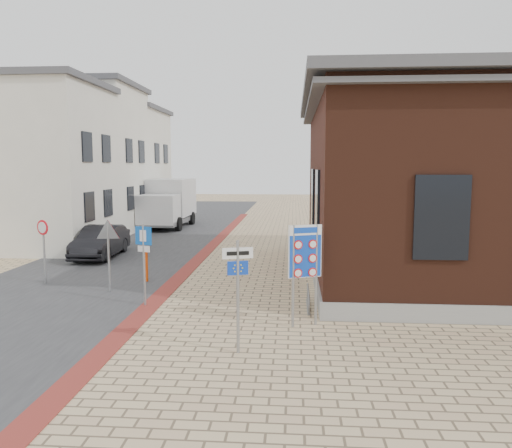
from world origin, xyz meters
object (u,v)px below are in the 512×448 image
(essen_sign, at_px, (238,279))
(bollard, at_px, (147,266))
(parking_sign, at_px, (144,251))
(box_truck, at_px, (169,203))
(sedan, at_px, (101,242))
(border_sign, at_px, (305,254))

(essen_sign, bearing_deg, bollard, 104.71)
(parking_sign, distance_m, bollard, 3.30)
(bollard, bearing_deg, box_truck, 101.39)
(sedan, xyz_separation_m, parking_sign, (4.34, -7.59, 0.95))
(box_truck, bearing_deg, bollard, -76.98)
(sedan, height_order, essen_sign, essen_sign)
(parking_sign, bearing_deg, sedan, 137.64)
(sedan, height_order, bollard, sedan)
(box_truck, distance_m, parking_sign, 19.14)
(border_sign, xyz_separation_m, parking_sign, (-4.66, 1.50, -0.23))
(box_truck, xyz_separation_m, border_sign, (8.67, -20.21, 0.23))
(sedan, xyz_separation_m, essen_sign, (7.50, -11.09, 0.96))
(border_sign, xyz_separation_m, essen_sign, (-1.50, -2.00, -0.22))
(box_truck, xyz_separation_m, parking_sign, (4.01, -18.71, -0.00))
(box_truck, relative_size, bollard, 5.44)
(border_sign, relative_size, parking_sign, 1.08)
(box_truck, distance_m, bollard, 16.07)
(parking_sign, bearing_deg, box_truck, 120.00)
(sedan, relative_size, bollard, 3.78)
(border_sign, distance_m, bollard, 7.23)
(border_sign, distance_m, essen_sign, 2.51)
(box_truck, xyz_separation_m, bollard, (3.16, -15.71, -1.09))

